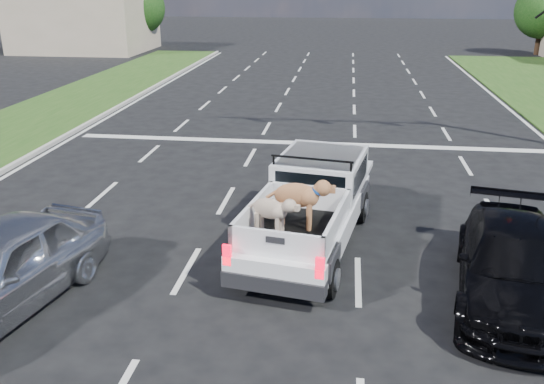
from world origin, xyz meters
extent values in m
plane|color=black|center=(0.00, 0.00, 0.00)|extent=(160.00, 160.00, 0.00)
cube|color=silver|center=(-5.25, 6.00, 0.01)|extent=(0.12, 60.00, 0.01)
cube|color=silver|center=(-1.75, 6.00, 0.01)|extent=(0.12, 60.00, 0.01)
cube|color=silver|center=(1.75, 6.00, 0.01)|extent=(0.12, 60.00, 0.01)
cube|color=silver|center=(5.25, 6.00, 0.01)|extent=(0.12, 60.00, 0.01)
cube|color=silver|center=(-8.80, 6.00, 0.01)|extent=(0.15, 60.00, 0.01)
cube|color=silver|center=(0.00, 10.00, 0.01)|extent=(17.00, 0.45, 0.01)
cube|color=#A7A299|center=(-9.05, 6.00, 0.07)|extent=(0.15, 60.00, 0.14)
cube|color=#BEA991|center=(-20.00, 36.00, 2.20)|extent=(10.00, 8.00, 4.40)
cylinder|color=#332114|center=(-24.00, 38.00, 1.08)|extent=(0.44, 0.44, 2.16)
sphere|color=#12380F|center=(-24.00, 38.00, 3.30)|extent=(4.20, 4.20, 4.20)
cylinder|color=#332114|center=(-16.00, 38.00, 1.08)|extent=(0.44, 0.44, 2.16)
sphere|color=#12380F|center=(-16.00, 38.00, 3.30)|extent=(4.20, 4.20, 4.20)
cylinder|color=#332114|center=(16.00, 38.00, 1.08)|extent=(0.44, 0.44, 2.16)
sphere|color=#12380F|center=(16.00, 38.00, 3.30)|extent=(4.20, 4.20, 4.20)
cylinder|color=black|center=(-0.55, -0.36, 0.38)|extent=(0.41, 0.80, 0.77)
cylinder|color=black|center=(1.18, -0.66, 0.38)|extent=(0.41, 0.80, 0.77)
cylinder|color=black|center=(0.08, 3.32, 0.38)|extent=(0.41, 0.80, 0.77)
cylinder|color=black|center=(1.81, 3.02, 0.38)|extent=(0.41, 0.80, 0.77)
cube|color=white|center=(0.63, 1.38, 0.67)|extent=(2.79, 5.59, 0.52)
cube|color=white|center=(0.85, 2.62, 1.36)|extent=(2.22, 2.60, 0.87)
cube|color=black|center=(0.65, 1.49, 1.39)|extent=(1.54, 0.29, 0.62)
cylinder|color=black|center=(0.68, 1.63, 2.00)|extent=(1.80, 0.36, 0.05)
cube|color=black|center=(0.44, 0.21, 0.90)|extent=(2.20, 2.84, 0.06)
cube|color=white|center=(-0.41, 0.36, 1.19)|extent=(0.51, 2.55, 0.52)
cube|color=white|center=(1.28, 0.07, 1.19)|extent=(0.51, 2.55, 0.52)
cube|color=white|center=(0.22, -1.01, 1.19)|extent=(1.78, 0.38, 0.52)
cube|color=#FA0521|center=(-0.66, -1.08, 0.96)|extent=(0.17, 0.09, 0.40)
cube|color=#FA0521|center=(1.03, -1.37, 0.96)|extent=(0.17, 0.09, 0.40)
cube|color=black|center=(0.20, -1.15, 0.48)|extent=(1.96, 0.62, 0.30)
imported|color=black|center=(4.54, -0.30, 0.70)|extent=(2.82, 5.08, 1.39)
camera|label=1|loc=(1.35, -10.22, 5.65)|focal=38.00mm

